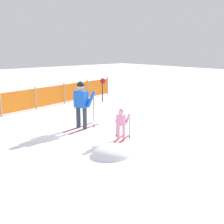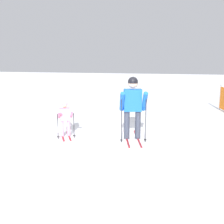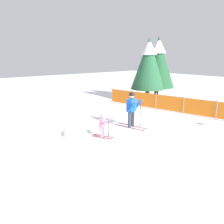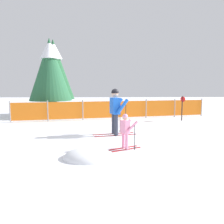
{
  "view_description": "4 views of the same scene",
  "coord_description": "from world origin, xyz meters",
  "px_view_note": "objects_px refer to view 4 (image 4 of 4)",
  "views": [
    {
      "loc": [
        -5.87,
        -7.89,
        2.85
      ],
      "look_at": [
        -0.01,
        -1.2,
        0.79
      ],
      "focal_mm": 45.0,
      "sensor_mm": 36.0,
      "label": 1
    },
    {
      "loc": [
        7.07,
        1.21,
        2.22
      ],
      "look_at": [
        -0.54,
        -0.49,
        0.67
      ],
      "focal_mm": 45.0,
      "sensor_mm": 36.0,
      "label": 2
    },
    {
      "loc": [
        6.81,
        -6.93,
        3.3
      ],
      "look_at": [
        -0.42,
        -0.95,
        0.89
      ],
      "focal_mm": 35.0,
      "sensor_mm": 36.0,
      "label": 3
    },
    {
      "loc": [
        -0.68,
        -7.76,
        1.75
      ],
      "look_at": [
        -0.44,
        -1.19,
        1.0
      ],
      "focal_mm": 35.0,
      "sensor_mm": 36.0,
      "label": 4
    }
  ],
  "objects_px": {
    "safety_fence": "(116,109)",
    "conifer_far": "(54,68)",
    "trail_marker": "(182,105)",
    "skier_child": "(126,129)",
    "conifer_near": "(50,69)",
    "skier_adult": "(116,108)"
  },
  "relations": [
    {
      "from": "safety_fence",
      "to": "conifer_far",
      "type": "relative_size",
      "value": 2.25
    },
    {
      "from": "trail_marker",
      "to": "skier_child",
      "type": "bearing_deg",
      "value": -123.97
    },
    {
      "from": "skier_child",
      "to": "safety_fence",
      "type": "distance_m",
      "value": 5.87
    },
    {
      "from": "trail_marker",
      "to": "safety_fence",
      "type": "bearing_deg",
      "value": 168.57
    },
    {
      "from": "conifer_far",
      "to": "conifer_near",
      "type": "distance_m",
      "value": 1.08
    },
    {
      "from": "skier_child",
      "to": "conifer_near",
      "type": "distance_m",
      "value": 8.24
    },
    {
      "from": "skier_child",
      "to": "conifer_far",
      "type": "bearing_deg",
      "value": 88.04
    },
    {
      "from": "skier_child",
      "to": "trail_marker",
      "type": "bearing_deg",
      "value": 28.95
    },
    {
      "from": "skier_adult",
      "to": "safety_fence",
      "type": "height_order",
      "value": "skier_adult"
    },
    {
      "from": "skier_adult",
      "to": "skier_child",
      "type": "xyz_separation_m",
      "value": [
        0.19,
        -1.86,
        -0.42
      ]
    },
    {
      "from": "conifer_far",
      "to": "trail_marker",
      "type": "xyz_separation_m",
      "value": [
        7.26,
        -2.89,
        -2.12
      ]
    },
    {
      "from": "skier_adult",
      "to": "conifer_near",
      "type": "height_order",
      "value": "conifer_near"
    },
    {
      "from": "conifer_near",
      "to": "skier_adult",
      "type": "bearing_deg",
      "value": -55.19
    },
    {
      "from": "skier_child",
      "to": "trail_marker",
      "type": "distance_m",
      "value": 6.23
    },
    {
      "from": "conifer_far",
      "to": "safety_fence",
      "type": "bearing_deg",
      "value": -29.96
    },
    {
      "from": "conifer_near",
      "to": "trail_marker",
      "type": "height_order",
      "value": "conifer_near"
    },
    {
      "from": "safety_fence",
      "to": "conifer_far",
      "type": "distance_m",
      "value": 4.99
    },
    {
      "from": "safety_fence",
      "to": "trail_marker",
      "type": "distance_m",
      "value": 3.54
    },
    {
      "from": "skier_adult",
      "to": "conifer_far",
      "type": "xyz_separation_m",
      "value": [
        -3.59,
        6.19,
        1.91
      ]
    },
    {
      "from": "skier_adult",
      "to": "conifer_far",
      "type": "bearing_deg",
      "value": 105.5
    },
    {
      "from": "skier_adult",
      "to": "conifer_far",
      "type": "relative_size",
      "value": 0.36
    },
    {
      "from": "safety_fence",
      "to": "conifer_near",
      "type": "relative_size",
      "value": 2.32
    }
  ]
}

